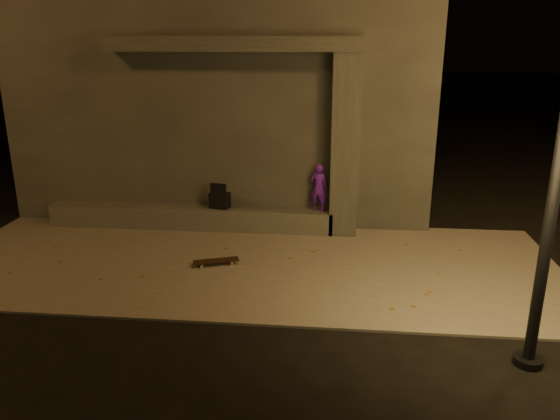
# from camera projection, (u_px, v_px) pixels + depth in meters

# --- Properties ---
(ground) EXTENTS (120.00, 120.00, 0.00)m
(ground) POSITION_uv_depth(u_px,v_px,m) (226.00, 318.00, 7.94)
(ground) COLOR black
(ground) RESTS_ON ground
(sidewalk) EXTENTS (11.00, 4.40, 0.04)m
(sidewalk) POSITION_uv_depth(u_px,v_px,m) (248.00, 263.00, 9.83)
(sidewalk) COLOR #67635B
(sidewalk) RESTS_ON ground
(building) EXTENTS (9.00, 5.10, 5.22)m
(building) POSITION_uv_depth(u_px,v_px,m) (234.00, 92.00, 13.40)
(building) COLOR #3A3835
(building) RESTS_ON ground
(ledge) EXTENTS (6.00, 0.55, 0.45)m
(ledge) POSITION_uv_depth(u_px,v_px,m) (191.00, 217.00, 11.56)
(ledge) COLOR #514F49
(ledge) RESTS_ON sidewalk
(column) EXTENTS (0.55, 0.55, 3.60)m
(column) POSITION_uv_depth(u_px,v_px,m) (345.00, 146.00, 10.77)
(column) COLOR #3A3835
(column) RESTS_ON sidewalk
(canopy) EXTENTS (5.00, 0.70, 0.28)m
(canopy) POSITION_uv_depth(u_px,v_px,m) (233.00, 44.00, 10.44)
(canopy) COLOR #3A3835
(canopy) RESTS_ON column
(skateboarder) EXTENTS (0.41, 0.32, 0.99)m
(skateboarder) POSITION_uv_depth(u_px,v_px,m) (319.00, 188.00, 11.08)
(skateboarder) COLOR #5A1AAF
(skateboarder) RESTS_ON ledge
(backpack) EXTENTS (0.44, 0.34, 0.55)m
(backpack) POSITION_uv_depth(u_px,v_px,m) (220.00, 199.00, 11.37)
(backpack) COLOR black
(backpack) RESTS_ON ledge
(skateboard) EXTENTS (0.82, 0.47, 0.09)m
(skateboard) POSITION_uv_depth(u_px,v_px,m) (216.00, 261.00, 9.67)
(skateboard) COLOR black
(skateboard) RESTS_ON sidewalk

